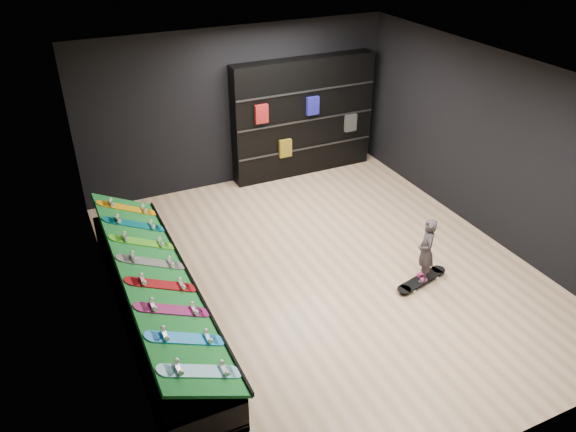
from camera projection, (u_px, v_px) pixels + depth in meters
name	position (u px, v px, depth m)	size (l,w,h in m)	color
floor	(323.00, 271.00, 8.58)	(6.00, 7.00, 0.01)	#CDAD8A
ceiling	(331.00, 78.00, 7.06)	(6.00, 7.00, 0.01)	white
wall_back	(238.00, 108.00, 10.56)	(6.00, 0.02, 3.00)	black
wall_front	(511.00, 343.00, 5.08)	(6.00, 0.02, 3.00)	black
wall_left	(106.00, 232.00, 6.72)	(0.02, 7.00, 3.00)	black
wall_right	(492.00, 148.00, 8.92)	(0.02, 7.00, 3.00)	black
display_rack	(156.00, 304.00, 7.51)	(0.90, 4.50, 0.50)	black
turf_ramp	(156.00, 275.00, 7.30)	(1.00, 4.50, 0.04)	#0E5B1E
back_shelving	(303.00, 117.00, 11.06)	(2.91, 0.34, 2.33)	black
floor_skateboard	(421.00, 281.00, 8.29)	(0.98, 0.22, 0.09)	black
child	(424.00, 262.00, 8.12)	(0.23, 0.16, 0.60)	black
display_board_0	(200.00, 371.00, 5.81)	(0.98, 0.22, 0.09)	#0CB2E5
display_board_1	(186.00, 338.00, 6.23)	(0.98, 0.22, 0.09)	blue
display_board_2	(173.00, 310.00, 6.65)	(0.98, 0.22, 0.09)	#E5198C
display_board_3	(161.00, 285.00, 7.08)	(0.98, 0.22, 0.09)	red
display_board_4	(151.00, 262.00, 7.50)	(0.98, 0.22, 0.09)	black
display_board_5	(142.00, 242.00, 7.93)	(0.98, 0.22, 0.09)	green
display_board_6	(134.00, 224.00, 8.35)	(0.98, 0.22, 0.09)	#0C8C99
display_board_7	(127.00, 208.00, 8.78)	(0.98, 0.22, 0.09)	orange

